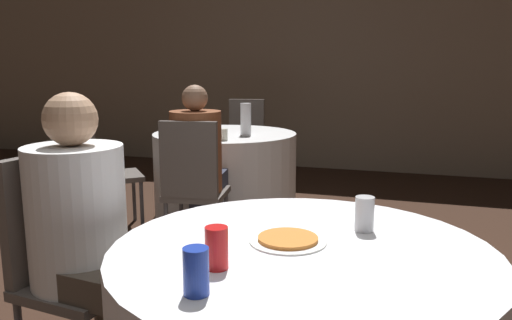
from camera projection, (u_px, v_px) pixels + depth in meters
The scene contains 14 objects.
wall_back at pixel (388, 59), 6.07m from camera, with size 16.00×0.06×2.80m.
table_far at pixel (225, 175), 4.38m from camera, with size 1.24×1.24×0.74m.
chair_near_west at pixel (61, 251), 2.02m from camera, with size 0.45×0.44×0.96m.
chair_far_south at pixel (193, 179), 3.34m from camera, with size 0.46×0.46×0.96m.
chair_far_north at pixel (245, 137), 5.36m from camera, with size 0.46×0.46×0.96m.
chair_far_southwest at pixel (102, 162), 3.94m from camera, with size 0.56×0.56×0.96m.
person_floral_shirt at pixel (199, 168), 3.49m from camera, with size 0.38×0.51×1.18m.
person_white_shirt at pixel (90, 242), 1.94m from camera, with size 0.53×0.40×1.21m.
pizza_plate_near at pixel (288, 240), 1.62m from camera, with size 0.25×0.25×0.02m.
soda_can_blue at pixel (196, 271), 1.24m from camera, with size 0.07×0.07×0.12m.
soda_can_silver at pixel (364, 214), 1.72m from camera, with size 0.07×0.07×0.12m.
soda_can_red at pixel (217, 248), 1.40m from camera, with size 0.07×0.07×0.12m.
bottle_far at pixel (246, 119), 4.16m from camera, with size 0.09×0.09×0.27m.
cup_far at pixel (223, 135), 3.87m from camera, with size 0.07×0.07×0.09m.
Camera 1 is at (0.32, -1.39, 1.30)m, focal length 35.00 mm.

